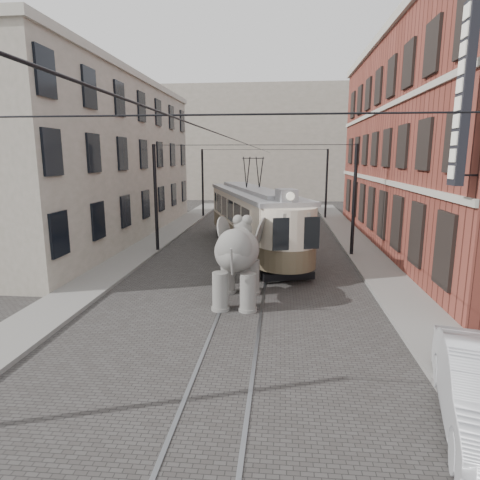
# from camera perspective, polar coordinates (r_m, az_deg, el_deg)

# --- Properties ---
(ground) EXTENTS (120.00, 120.00, 0.00)m
(ground) POSITION_cam_1_polar(r_m,az_deg,el_deg) (17.40, 0.97, -6.50)
(ground) COLOR #3A3836
(tram_rails) EXTENTS (1.54, 80.00, 0.02)m
(tram_rails) POSITION_cam_1_polar(r_m,az_deg,el_deg) (17.39, 0.97, -6.46)
(tram_rails) COLOR slate
(tram_rails) RESTS_ON ground
(sidewalk_right) EXTENTS (2.00, 60.00, 0.15)m
(sidewalk_right) POSITION_cam_1_polar(r_m,az_deg,el_deg) (17.94, 20.58, -6.43)
(sidewalk_right) COLOR slate
(sidewalk_right) RESTS_ON ground
(sidewalk_left) EXTENTS (2.00, 60.00, 0.15)m
(sidewalk_left) POSITION_cam_1_polar(r_m,az_deg,el_deg) (19.01, -19.04, -5.34)
(sidewalk_left) COLOR slate
(sidewalk_left) RESTS_ON ground
(brick_building) EXTENTS (8.00, 26.00, 12.00)m
(brick_building) POSITION_cam_1_polar(r_m,az_deg,el_deg) (27.29, 26.98, 11.54)
(brick_building) COLOR maroon
(brick_building) RESTS_ON ground
(stucco_building) EXTENTS (7.00, 24.00, 10.00)m
(stucco_building) POSITION_cam_1_polar(r_m,az_deg,el_deg) (29.24, -19.62, 10.04)
(stucco_building) COLOR gray
(stucco_building) RESTS_ON ground
(distant_block) EXTENTS (28.00, 10.00, 14.00)m
(distant_block) POSITION_cam_1_polar(r_m,az_deg,el_deg) (56.55, 4.41, 12.98)
(distant_block) COLOR gray
(distant_block) RESTS_ON ground
(catenary) EXTENTS (11.00, 30.20, 6.00)m
(catenary) POSITION_cam_1_polar(r_m,az_deg,el_deg) (21.69, 1.56, 5.17)
(catenary) COLOR black
(catenary) RESTS_ON ground
(tram) EXTENTS (6.74, 13.57, 5.30)m
(tram) POSITION_cam_1_polar(r_m,az_deg,el_deg) (23.81, 1.77, 4.87)
(tram) COLOR beige
(tram) RESTS_ON ground
(elephant) EXTENTS (2.78, 4.99, 3.04)m
(elephant) POSITION_cam_1_polar(r_m,az_deg,el_deg) (15.35, -0.39, -3.02)
(elephant) COLOR slate
(elephant) RESTS_ON ground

